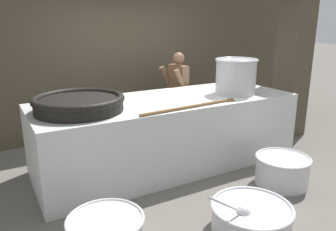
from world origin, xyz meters
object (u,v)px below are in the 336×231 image
giant_wok_near (79,103)px  stock_pot (236,75)px  cook (178,92)px  prep_bowl_vegetables (251,217)px  prep_bowl_meat (282,169)px

giant_wok_near → stock_pot: stock_pot is taller
cook → prep_bowl_vegetables: bearing=69.1°
cook → prep_bowl_meat: cook is taller
stock_pot → cook: (-0.30, 1.23, -0.45)m
giant_wok_near → stock_pot: (2.43, -0.13, 0.18)m
stock_pot → giant_wok_near: bearing=176.8°
prep_bowl_vegetables → prep_bowl_meat: (1.10, 0.58, 0.05)m
giant_wok_near → prep_bowl_vegetables: (1.20, -1.87, -0.96)m
giant_wok_near → prep_bowl_meat: (2.30, -1.29, -0.92)m
giant_wok_near → cook: (2.12, 1.10, -0.27)m
prep_bowl_meat → giant_wok_near: bearing=150.8°
cook → prep_bowl_vegetables: (-0.92, -2.97, -0.69)m
giant_wok_near → prep_bowl_vegetables: bearing=-57.2°
giant_wok_near → stock_pot: size_ratio=1.73×
prep_bowl_meat → cook: bearing=94.4°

